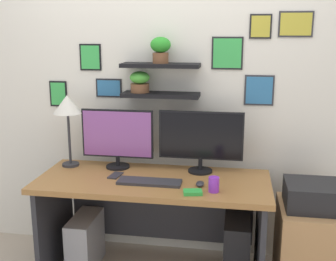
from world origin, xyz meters
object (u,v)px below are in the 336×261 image
drawer_cabinet (309,249)px  computer_tower_right (236,249)px  keyboard (149,182)px  printer (314,195)px  desk (155,203)px  desk_lamp (68,108)px  monitor_left (117,137)px  computer_mouse (200,184)px  pen_cup (214,184)px  scissors_tray (193,192)px  monitor_right (201,139)px  computer_tower_left (85,242)px  cell_phone (115,175)px

drawer_cabinet → computer_tower_right: size_ratio=1.32×
keyboard → printer: 1.11m
desk → desk_lamp: (-0.69, 0.14, 0.67)m
monitor_left → computer_mouse: bearing=-24.5°
monitor_left → printer: (1.42, -0.23, -0.29)m
pen_cup → scissors_tray: size_ratio=0.83×
drawer_cabinet → monitor_right: bearing=163.9°
monitor_right → drawer_cabinet: (0.78, -0.23, -0.70)m
keyboard → computer_tower_left: size_ratio=1.08×
computer_tower_right → printer: bearing=-6.4°
desk → pen_cup: size_ratio=16.46×
computer_mouse → printer: bearing=5.5°
pen_cup → cell_phone: bearing=165.3°
pen_cup → drawer_cabinet: bearing=13.9°
computer_mouse → desk_lamp: 1.16m
monitor_right → desk_lamp: bearing=-178.6°
printer → computer_tower_left: bearing=179.1°
monitor_left → cell_phone: bearing=-79.8°
computer_tower_left → desk: bearing=4.0°
computer_tower_right → keyboard: bearing=-167.4°
printer → drawer_cabinet: bearing=90.0°
computer_mouse → cell_phone: bearing=171.1°
desk → desk_lamp: bearing=168.8°
cell_phone → desk_lamp: bearing=164.3°
keyboard → scissors_tray: scissors_tray is taller
desk → computer_mouse: (0.34, -0.14, 0.22)m
desk_lamp → cell_phone: (0.41, -0.18, -0.45)m
drawer_cabinet → printer: size_ratio=1.62×
pen_cup → computer_tower_left: 1.16m
monitor_left → scissors_tray: size_ratio=4.57×
monitor_left → desk: bearing=-27.2°
desk → printer: bearing=-3.3°
desk → monitor_right: monitor_right is taller
monitor_left → keyboard: (0.31, -0.31, -0.23)m
monitor_right → desk: bearing=-152.8°
desk → printer: 1.11m
desk → pen_cup: 0.56m
computer_mouse → cell_phone: computer_mouse is taller
keyboard → desk_lamp: bearing=157.7°
printer → computer_tower_right: 0.68m
computer_mouse → printer: (0.76, 0.07, -0.06)m
monitor_left → drawer_cabinet: bearing=-9.1°
monitor_right → computer_mouse: monitor_right is taller
monitor_left → computer_mouse: 0.76m
desk → drawer_cabinet: bearing=-3.3°
computer_mouse → pen_cup: size_ratio=0.90×
desk_lamp → drawer_cabinet: (1.79, -0.20, -0.90)m
keyboard → desk: bearing=87.4°
monitor_left → computer_tower_right: 1.20m
computer_tower_left → drawer_cabinet: bearing=-0.9°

